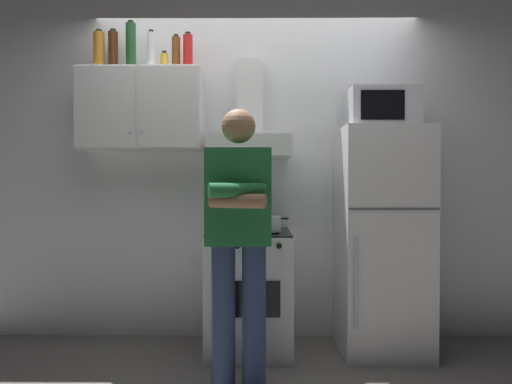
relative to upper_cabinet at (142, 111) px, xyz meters
The scene contains 16 objects.
ground_plane 1.98m from the upper_cabinet, 23.77° to the right, with size 7.00×7.00×0.00m, color slate.
back_wall_tiled 0.97m from the upper_cabinet, 14.86° to the left, with size 4.80×0.10×2.70m, color white.
upper_cabinet is the anchor object (origin of this frame).
stove_oven 1.55m from the upper_cabinet, ahead, with size 0.60×0.62×0.87m.
range_hood 0.81m from the upper_cabinet, ahead, with size 0.60×0.44×0.75m.
refrigerator 2.00m from the upper_cabinet, ahead, with size 0.60×0.62×1.60m.
microwave 1.75m from the upper_cabinet, ahead, with size 0.48×0.37×0.28m.
person_standing 1.35m from the upper_cabinet, 44.26° to the right, with size 0.38×0.33×1.64m.
cooking_pot 1.27m from the upper_cabinet, 14.73° to the right, with size 0.29×0.19×0.11m.
bottle_vodka_clear 0.44m from the upper_cabinet, 10.46° to the right, with size 0.06×0.06×0.29m.
bottle_beer_brown 0.49m from the upper_cabinet, ahead, with size 0.06×0.06×0.26m.
bottle_rum_dark 0.50m from the upper_cabinet, behind, with size 0.07×0.07×0.31m.
bottle_wine_green 0.48m from the upper_cabinet, 158.14° to the right, with size 0.07×0.07×0.35m.
bottle_soda_red 0.55m from the upper_cabinet, ahead, with size 0.07×0.07×0.27m.
bottle_spice_jar 0.40m from the upper_cabinet, ahead, with size 0.06×0.06×0.13m.
bottle_liquor_amber 0.55m from the upper_cabinet, behind, with size 0.08×0.08×0.30m.
Camera 1 is at (0.02, -2.95, 1.21)m, focal length 31.29 mm.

